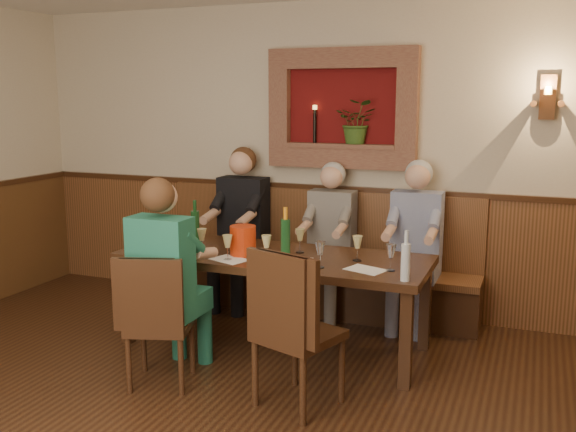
% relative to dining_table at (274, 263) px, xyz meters
% --- Properties ---
extents(room_shell, '(6.04, 6.04, 2.82)m').
position_rel_dining_table_xyz_m(room_shell, '(0.00, -1.85, 1.21)').
color(room_shell, '#C6B395').
rests_on(room_shell, ground).
extents(wainscoting, '(6.02, 6.02, 1.15)m').
position_rel_dining_table_xyz_m(wainscoting, '(0.00, -1.85, -0.09)').
color(wainscoting, '#4D3016').
rests_on(wainscoting, ground).
extents(wall_niche, '(1.36, 0.30, 1.06)m').
position_rel_dining_table_xyz_m(wall_niche, '(0.24, 1.09, 1.13)').
color(wall_niche, '#5B0D0D').
rests_on(wall_niche, ground).
extents(wall_sconce, '(0.25, 0.20, 0.35)m').
position_rel_dining_table_xyz_m(wall_sconce, '(1.90, 1.08, 1.27)').
color(wall_sconce, '#4D3016').
rests_on(wall_sconce, ground).
extents(dining_table, '(2.40, 0.90, 0.75)m').
position_rel_dining_table_xyz_m(dining_table, '(0.00, 0.00, 0.00)').
color(dining_table, black).
rests_on(dining_table, ground).
extents(bench, '(3.00, 0.45, 1.11)m').
position_rel_dining_table_xyz_m(bench, '(0.00, 0.94, -0.35)').
color(bench, '#381E0F').
rests_on(bench, ground).
extents(chair_near_left, '(0.52, 0.52, 0.93)m').
position_rel_dining_table_xyz_m(chair_near_left, '(-0.45, -0.92, -0.40)').
color(chair_near_left, black).
rests_on(chair_near_left, ground).
extents(chair_near_right, '(0.58, 0.58, 1.04)m').
position_rel_dining_table_xyz_m(chair_near_right, '(0.52, -0.87, -0.37)').
color(chair_near_right, black).
rests_on(chair_near_right, ground).
extents(person_bench_left, '(0.45, 0.55, 1.50)m').
position_rel_dining_table_xyz_m(person_bench_left, '(-0.70, 0.84, -0.05)').
color(person_bench_left, black).
rests_on(person_bench_left, ground).
extents(person_bench_mid, '(0.40, 0.50, 1.39)m').
position_rel_dining_table_xyz_m(person_bench_mid, '(0.18, 0.84, -0.10)').
color(person_bench_mid, '#54504C').
rests_on(person_bench_mid, ground).
extents(person_bench_right, '(0.42, 0.52, 1.43)m').
position_rel_dining_table_xyz_m(person_bench_right, '(0.93, 0.84, -0.08)').
color(person_bench_right, navy).
rests_on(person_bench_right, ground).
extents(person_chair_front, '(0.42, 0.52, 1.43)m').
position_rel_dining_table_xyz_m(person_chair_front, '(-0.46, -0.78, -0.08)').
color(person_chair_front, '#185454').
rests_on(person_chair_front, ground).
extents(spittoon_bucket, '(0.22, 0.22, 0.23)m').
position_rel_dining_table_xyz_m(spittoon_bucket, '(-0.21, -0.11, 0.19)').
color(spittoon_bucket, red).
rests_on(spittoon_bucket, dining_table).
extents(wine_bottle_green_a, '(0.09, 0.09, 0.40)m').
position_rel_dining_table_xyz_m(wine_bottle_green_a, '(0.15, -0.13, 0.24)').
color(wine_bottle_green_a, '#19471E').
rests_on(wine_bottle_green_a, dining_table).
extents(wine_bottle_green_b, '(0.08, 0.08, 0.38)m').
position_rel_dining_table_xyz_m(wine_bottle_green_b, '(-0.72, 0.05, 0.23)').
color(wine_bottle_green_b, '#19471E').
rests_on(wine_bottle_green_b, dining_table).
extents(water_bottle, '(0.07, 0.07, 0.34)m').
position_rel_dining_table_xyz_m(water_bottle, '(1.10, -0.35, 0.21)').
color(water_bottle, silver).
rests_on(water_bottle, dining_table).
extents(tasting_sheet_a, '(0.33, 0.26, 0.00)m').
position_rel_dining_table_xyz_m(tasting_sheet_a, '(-0.98, -0.09, 0.08)').
color(tasting_sheet_a, white).
rests_on(tasting_sheet_a, dining_table).
extents(tasting_sheet_b, '(0.32, 0.24, 0.00)m').
position_rel_dining_table_xyz_m(tasting_sheet_b, '(0.17, -0.11, 0.08)').
color(tasting_sheet_b, white).
rests_on(tasting_sheet_b, dining_table).
extents(tasting_sheet_c, '(0.32, 0.27, 0.00)m').
position_rel_dining_table_xyz_m(tasting_sheet_c, '(0.78, -0.18, 0.08)').
color(tasting_sheet_c, white).
rests_on(tasting_sheet_c, dining_table).
extents(tasting_sheet_d, '(0.32, 0.27, 0.00)m').
position_rel_dining_table_xyz_m(tasting_sheet_d, '(-0.24, -0.28, 0.08)').
color(tasting_sheet_d, white).
rests_on(tasting_sheet_d, dining_table).
extents(wine_glass_0, '(0.08, 0.08, 0.19)m').
position_rel_dining_table_xyz_m(wine_glass_0, '(-1.01, -0.15, 0.17)').
color(wine_glass_0, '#D0C37C').
rests_on(wine_glass_0, dining_table).
extents(wine_glass_1, '(0.08, 0.08, 0.19)m').
position_rel_dining_table_xyz_m(wine_glass_1, '(-0.77, 0.10, 0.17)').
color(wine_glass_1, white).
rests_on(wine_glass_1, dining_table).
extents(wine_glass_2, '(0.08, 0.08, 0.19)m').
position_rel_dining_table_xyz_m(wine_glass_2, '(-0.54, -0.16, 0.17)').
color(wine_glass_2, '#D0C37C').
rests_on(wine_glass_2, dining_table).
extents(wine_glass_3, '(0.08, 0.08, 0.19)m').
position_rel_dining_table_xyz_m(wine_glass_3, '(-0.37, 0.14, 0.17)').
color(wine_glass_3, white).
rests_on(wine_glass_3, dining_table).
extents(wine_glass_4, '(0.08, 0.08, 0.19)m').
position_rel_dining_table_xyz_m(wine_glass_4, '(0.02, -0.19, 0.17)').
color(wine_glass_4, '#D0C37C').
rests_on(wine_glass_4, dining_table).
extents(wine_glass_5, '(0.08, 0.08, 0.19)m').
position_rel_dining_table_xyz_m(wine_glass_5, '(0.17, 0.12, 0.17)').
color(wine_glass_5, '#D0C37C').
rests_on(wine_glass_5, dining_table).
extents(wine_glass_6, '(0.08, 0.08, 0.19)m').
position_rel_dining_table_xyz_m(wine_glass_6, '(0.46, -0.25, 0.17)').
color(wine_glass_6, white).
rests_on(wine_glass_6, dining_table).
extents(wine_glass_7, '(0.08, 0.08, 0.19)m').
position_rel_dining_table_xyz_m(wine_glass_7, '(0.66, 0.04, 0.17)').
color(wine_glass_7, '#D0C37C').
rests_on(wine_glass_7, dining_table).
extents(wine_glass_8, '(0.08, 0.08, 0.19)m').
position_rel_dining_table_xyz_m(wine_glass_8, '(0.95, -0.14, 0.17)').
color(wine_glass_8, white).
rests_on(wine_glass_8, dining_table).
extents(wine_glass_9, '(0.08, 0.08, 0.19)m').
position_rel_dining_table_xyz_m(wine_glass_9, '(-0.25, -0.29, 0.17)').
color(wine_glass_9, '#D0C37C').
rests_on(wine_glass_9, dining_table).
extents(wine_glass_10, '(0.08, 0.08, 0.19)m').
position_rel_dining_table_xyz_m(wine_glass_10, '(-0.19, -0.05, 0.17)').
color(wine_glass_10, white).
rests_on(wine_glass_10, dining_table).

